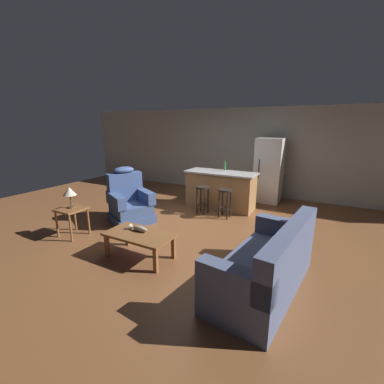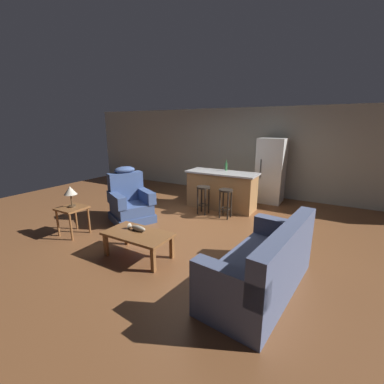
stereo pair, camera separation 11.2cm
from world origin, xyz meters
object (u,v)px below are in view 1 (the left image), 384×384
recliner_near_lamp (129,202)px  bottle_tall_green (225,166)px  couch (267,266)px  bar_stool_left (203,195)px  kitchen_island (220,190)px  fish_figurine (138,229)px  end_table (72,213)px  refrigerator (269,170)px  coffee_table (140,237)px  bar_stool_right (225,198)px  table_lamp (70,192)px

recliner_near_lamp → bottle_tall_green: 2.61m
couch → bar_stool_left: size_ratio=2.92×
kitchen_island → bottle_tall_green: size_ratio=6.56×
fish_figurine → end_table: end_table is taller
recliner_near_lamp → kitchen_island: 2.32m
recliner_near_lamp → fish_figurine: bearing=-16.0°
couch → end_table: bearing=8.0°
end_table → bar_stool_left: bearing=55.3°
refrigerator → bottle_tall_green: refrigerator is taller
fish_figurine → end_table: 1.63m
bar_stool_left → refrigerator: refrigerator is taller
kitchen_island → bar_stool_left: (-0.20, -0.63, -0.01)m
couch → refrigerator: (-0.94, 4.10, 0.54)m
refrigerator → recliner_near_lamp: bearing=-127.9°
end_table → kitchen_island: 3.51m
fish_figurine → end_table: bearing=-179.3°
end_table → refrigerator: size_ratio=0.32×
recliner_near_lamp → bar_stool_left: recliner_near_lamp is taller
coffee_table → end_table: end_table is taller
bar_stool_right → refrigerator: (0.55, 1.83, 0.41)m
refrigerator → kitchen_island: bearing=-127.8°
coffee_table → recliner_near_lamp: size_ratio=0.92×
kitchen_island → bar_stool_left: bearing=-107.4°
table_lamp → bar_stool_right: 3.26m
fish_figurine → couch: (2.08, 0.07, -0.12)m
end_table → recliner_near_lamp: bearing=70.7°
bottle_tall_green → refrigerator: bearing=45.3°
fish_figurine → recliner_near_lamp: 1.67m
bar_stool_left → bar_stool_right: (0.58, 0.00, 0.00)m
end_table → table_lamp: bearing=125.3°
fish_figurine → couch: couch is taller
couch → bar_stool_left: bearing=-41.0°
fish_figurine → recliner_near_lamp: size_ratio=0.28×
coffee_table → kitchen_island: size_ratio=0.61×
table_lamp → bar_stool_left: table_lamp is taller
fish_figurine → end_table: (-1.63, -0.02, -0.00)m
table_lamp → fish_figurine: bearing=-0.0°
couch → table_lamp: bearing=7.7°
table_lamp → kitchen_island: bearing=58.1°
fish_figurine → bottle_tall_green: bottle_tall_green is taller
fish_figurine → kitchen_island: size_ratio=0.19×
coffee_table → table_lamp: bearing=177.8°
coffee_table → end_table: (-1.70, 0.05, 0.10)m
bar_stool_right → bottle_tall_green: 1.13m
bar_stool_right → end_table: bearing=-133.1°
kitchen_island → refrigerator: (0.93, 1.20, 0.40)m
fish_figurine → bottle_tall_green: size_ratio=1.24×
fish_figurine → recliner_near_lamp: (-1.22, 1.14, -0.04)m
table_lamp → end_table: bearing=-54.7°
kitchen_island → refrigerator: refrigerator is taller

